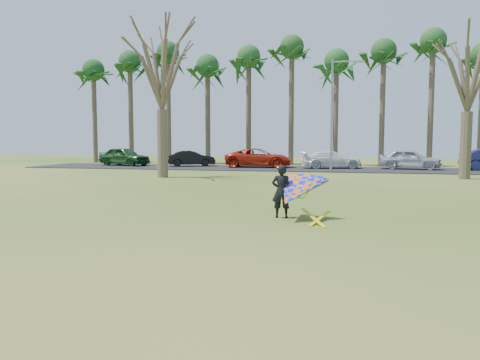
% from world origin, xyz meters
% --- Properties ---
extents(ground, '(100.00, 100.00, 0.00)m').
position_xyz_m(ground, '(0.00, 0.00, 0.00)').
color(ground, '#1F5011').
rests_on(ground, ground).
extents(parking_strip, '(46.00, 7.00, 0.06)m').
position_xyz_m(parking_strip, '(0.00, 25.00, 0.03)').
color(parking_strip, black).
rests_on(parking_strip, ground).
extents(palm_0, '(4.84, 4.84, 10.84)m').
position_xyz_m(palm_0, '(-22.00, 31.00, 9.17)').
color(palm_0, '#46362A').
rests_on(palm_0, ground).
extents(palm_1, '(4.84, 4.84, 11.54)m').
position_xyz_m(palm_1, '(-18.00, 31.00, 9.85)').
color(palm_1, '#493C2B').
rests_on(palm_1, ground).
extents(palm_2, '(4.84, 4.84, 12.24)m').
position_xyz_m(palm_2, '(-14.00, 31.00, 10.52)').
color(palm_2, brown).
rests_on(palm_2, ground).
extents(palm_3, '(4.84, 4.84, 10.84)m').
position_xyz_m(palm_3, '(-10.00, 31.00, 9.17)').
color(palm_3, '#4E3F2F').
rests_on(palm_3, ground).
extents(palm_4, '(4.84, 4.84, 11.54)m').
position_xyz_m(palm_4, '(-6.00, 31.00, 9.85)').
color(palm_4, '#4B392D').
rests_on(palm_4, ground).
extents(palm_5, '(4.84, 4.84, 12.24)m').
position_xyz_m(palm_5, '(-2.00, 31.00, 10.52)').
color(palm_5, '#4B3A2D').
rests_on(palm_5, ground).
extents(palm_6, '(4.84, 4.84, 10.84)m').
position_xyz_m(palm_6, '(2.00, 31.00, 9.17)').
color(palm_6, '#49382C').
rests_on(palm_6, ground).
extents(palm_7, '(4.84, 4.84, 11.54)m').
position_xyz_m(palm_7, '(6.00, 31.00, 9.85)').
color(palm_7, '#4B3C2D').
rests_on(palm_7, ground).
extents(palm_8, '(4.84, 4.84, 12.24)m').
position_xyz_m(palm_8, '(10.00, 31.00, 10.52)').
color(palm_8, brown).
rests_on(palm_8, ground).
extents(bare_tree_left, '(6.60, 6.60, 9.70)m').
position_xyz_m(bare_tree_left, '(-8.00, 15.00, 6.92)').
color(bare_tree_left, brown).
rests_on(bare_tree_left, ground).
extents(bare_tree_right, '(6.27, 6.27, 9.21)m').
position_xyz_m(bare_tree_right, '(10.00, 18.00, 6.57)').
color(bare_tree_right, '#46392A').
rests_on(bare_tree_right, ground).
extents(streetlight, '(2.28, 0.18, 8.00)m').
position_xyz_m(streetlight, '(2.16, 22.00, 4.46)').
color(streetlight, gray).
rests_on(streetlight, ground).
extents(car_0, '(5.06, 3.05, 1.61)m').
position_xyz_m(car_0, '(-16.03, 25.58, 0.87)').
color(car_0, '#1C461C').
rests_on(car_0, parking_strip).
extents(car_1, '(4.25, 2.95, 1.33)m').
position_xyz_m(car_1, '(-9.95, 25.95, 0.72)').
color(car_1, black).
rests_on(car_1, parking_strip).
extents(car_2, '(5.67, 2.85, 1.54)m').
position_xyz_m(car_2, '(-4.01, 25.84, 0.83)').
color(car_2, '#B1210E').
rests_on(car_2, parking_strip).
extents(car_3, '(5.02, 2.89, 1.37)m').
position_xyz_m(car_3, '(1.90, 25.75, 0.74)').
color(car_3, white).
rests_on(car_3, parking_strip).
extents(car_4, '(4.80, 2.57, 1.55)m').
position_xyz_m(car_4, '(7.83, 25.92, 0.84)').
color(car_4, '#ABAFB9').
rests_on(car_4, parking_strip).
extents(kite_flyer, '(2.13, 2.39, 2.02)m').
position_xyz_m(kite_flyer, '(1.74, 1.55, 0.84)').
color(kite_flyer, black).
rests_on(kite_flyer, ground).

